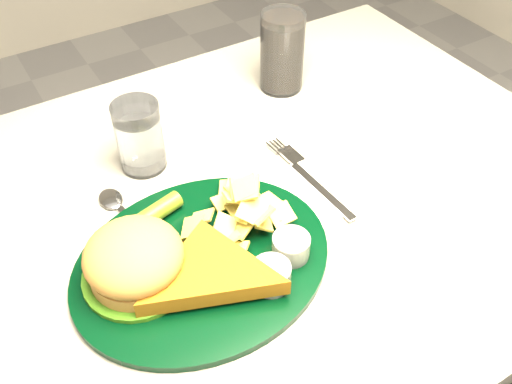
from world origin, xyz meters
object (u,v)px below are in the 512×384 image
dinner_plate (201,245)px  table (229,345)px  fork_napkin (318,187)px  water_glass (139,137)px  cola_glass (282,52)px

dinner_plate → table: bearing=43.8°
dinner_plate → fork_napkin: bearing=5.4°
water_glass → cola_glass: (0.31, 0.07, 0.02)m
water_glass → table: bearing=-69.1°
table → cola_glass: size_ratio=8.32×
dinner_plate → water_glass: 0.23m
table → fork_napkin: size_ratio=6.52×
dinner_plate → water_glass: bearing=82.2°
water_glass → fork_napkin: 0.28m
water_glass → fork_napkin: water_glass is taller
water_glass → fork_napkin: bearing=-43.4°
table → water_glass: water_glass is taller
table → cola_glass: cola_glass is taller
table → dinner_plate: bearing=-131.8°
dinner_plate → water_glass: (0.01, 0.23, 0.02)m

